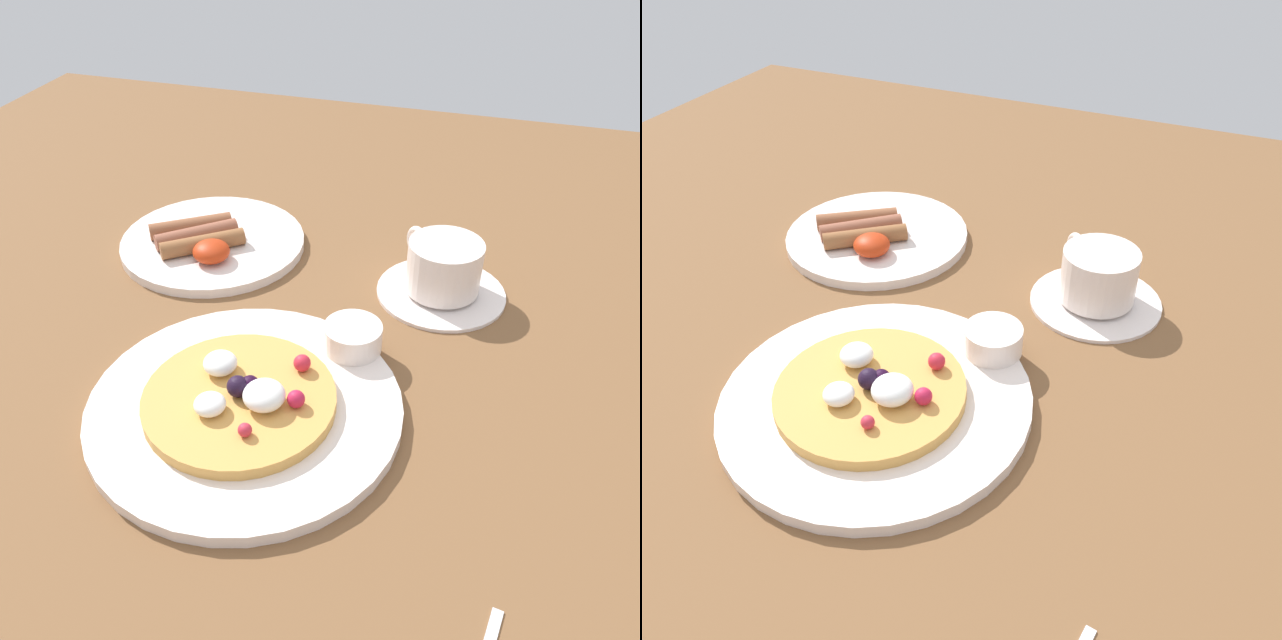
{
  "view_description": "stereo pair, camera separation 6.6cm",
  "coord_description": "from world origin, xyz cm",
  "views": [
    {
      "loc": [
        16.54,
        -49.47,
        44.34
      ],
      "look_at": [
        1.15,
        1.42,
        4.0
      ],
      "focal_mm": 37.71,
      "sensor_mm": 36.0,
      "label": 1
    },
    {
      "loc": [
        22.75,
        -47.16,
        44.34
      ],
      "look_at": [
        1.15,
        1.42,
        4.0
      ],
      "focal_mm": 37.71,
      "sensor_mm": 36.0,
      "label": 2
    }
  ],
  "objects": [
    {
      "name": "ground_plane",
      "position": [
        0.0,
        0.0,
        -1.5
      ],
      "size": [
        154.15,
        148.28,
        3.0
      ],
      "primitive_type": "cube",
      "color": "brown"
    },
    {
      "name": "pancake_plate",
      "position": [
        -2.88,
        -9.04,
        0.65
      ],
      "size": [
        28.94,
        28.94,
        1.3
      ],
      "primitive_type": "cylinder",
      "color": "white",
      "rests_on": "ground_plane"
    },
    {
      "name": "pancake_with_berries",
      "position": [
        -3.02,
        -9.46,
        2.22
      ],
      "size": [
        17.6,
        17.6,
        3.51
      ],
      "color": "gold",
      "rests_on": "pancake_plate"
    },
    {
      "name": "syrup_ramekin",
      "position": [
        4.58,
        1.34,
        2.71
      ],
      "size": [
        5.86,
        5.86,
        2.73
      ],
      "color": "white",
      "rests_on": "pancake_plate"
    },
    {
      "name": "breakfast_plate",
      "position": [
        -17.89,
        17.41,
        0.6
      ],
      "size": [
        23.13,
        23.13,
        1.2
      ],
      "primitive_type": "cylinder",
      "color": "silver",
      "rests_on": "ground_plane"
    },
    {
      "name": "fried_breakfast",
      "position": [
        -18.94,
        15.34,
        2.22
      ],
      "size": [
        12.82,
        11.41,
        2.65
      ],
      "color": "brown",
      "rests_on": "breakfast_plate"
    },
    {
      "name": "coffee_saucer",
      "position": [
        11.49,
        15.19,
        0.44
      ],
      "size": [
        14.67,
        14.67,
        0.88
      ],
      "primitive_type": "cylinder",
      "color": "white",
      "rests_on": "ground_plane"
    },
    {
      "name": "coffee_cup",
      "position": [
        11.38,
        15.3,
        3.91
      ],
      "size": [
        9.51,
        9.62,
        5.85
      ],
      "color": "white",
      "rests_on": "coffee_saucer"
    }
  ]
}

